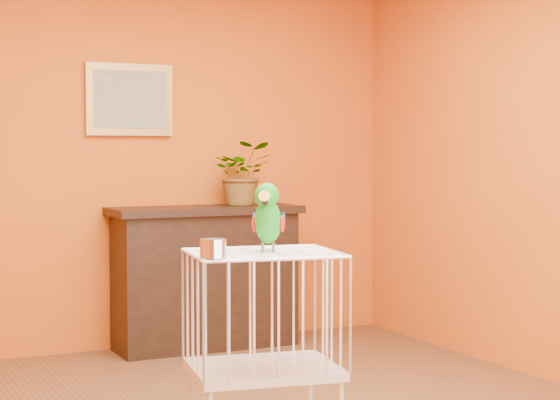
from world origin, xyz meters
TOP-DOWN VIEW (x-y plane):
  - room_shell at (0.00, 0.00)m, footprint 4.50×4.50m
  - console_cabinet at (0.48, 2.01)m, footprint 1.35×0.48m
  - potted_plant at (0.77, 2.02)m, footprint 0.52×0.56m
  - framed_picture at (0.00, 2.22)m, footprint 0.62×0.04m
  - birdcage at (-0.23, -0.50)m, footprint 0.69×0.58m
  - feed_cup at (-0.53, -0.65)m, footprint 0.11×0.11m
  - parrot at (-0.22, -0.51)m, footprint 0.20×0.25m

SIDE VIEW (x-z plane):
  - birdcage at x=-0.23m, z-range 0.02..0.98m
  - console_cabinet at x=0.48m, z-range 0.00..1.00m
  - feed_cup at x=-0.53m, z-range 0.96..1.04m
  - parrot at x=-0.22m, z-range 0.96..1.26m
  - potted_plant at x=0.77m, z-range 1.00..1.36m
  - room_shell at x=0.00m, z-range -0.67..3.83m
  - framed_picture at x=0.00m, z-range 1.50..2.00m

